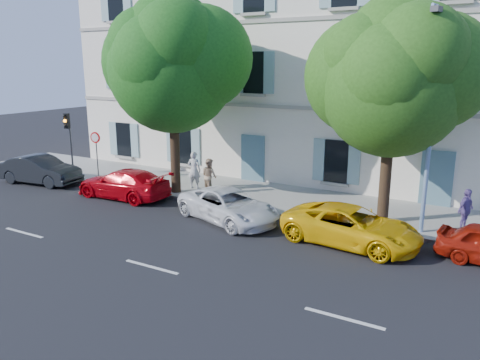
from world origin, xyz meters
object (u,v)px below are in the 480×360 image
Objects in this scene: car_white_coupe at (228,206)px; tree_left at (172,70)px; car_dark_sedan at (40,170)px; car_red_coupe at (124,184)px; road_sign at (96,145)px; traffic_light at (68,131)px; pedestrian_a at (194,170)px; pedestrian_c at (466,210)px; street_lamp at (432,111)px; pedestrian_b at (209,176)px; car_yellow_supercar at (351,226)px; tree_right at (392,86)px.

tree_left is (-4.09, 2.02, 5.13)m from car_white_coupe.
car_red_coupe is at bearing -95.93° from car_dark_sedan.
car_red_coupe is at bearing -25.59° from road_sign.
traffic_light is 7.41m from pedestrian_a.
tree_left reaches higher than traffic_light.
pedestrian_c is (14.06, 2.45, 0.26)m from car_red_coupe.
tree_left is at bearing -84.20° from car_dark_sedan.
street_lamp is (10.96, -0.17, -1.28)m from tree_left.
street_lamp is 10.10m from pedestrian_b.
car_yellow_supercar is 0.59× the size of tree_right.
street_lamp is 4.89× the size of pedestrian_c.
car_dark_sedan is 9.11m from tree_left.
tree_right reaches higher than street_lamp.
traffic_light is 1.84m from road_sign.
car_white_coupe is 4.76m from pedestrian_a.
car_dark_sedan is 2.67× the size of pedestrian_b.
car_yellow_supercar is 2.60× the size of pedestrian_a.
tree_left is 11.03m from street_lamp.
tree_right is 2.36× the size of traffic_light.
car_dark_sedan is at bearing 121.60° from pedestrian_c.
tree_left reaches higher than pedestrian_a.
tree_right reaches higher than car_red_coupe.
street_lamp is at bearing 163.60° from pedestrian_a.
street_lamp is 11.16m from pedestrian_a.
road_sign is 16.21m from street_lamp.
tree_right reaches higher than traffic_light.
car_red_coupe is 14.28m from pedestrian_c.
pedestrian_b is at bearing 115.71° from pedestrian_c.
car_white_coupe is at bearing 133.54° from pedestrian_c.
pedestrian_a is (2.18, 2.53, 0.38)m from car_red_coupe.
road_sign is (1.71, 0.23, -0.64)m from traffic_light.
street_lamp reaches higher than car_red_coupe.
car_yellow_supercar is 15.97m from traffic_light.
car_yellow_supercar is (10.78, -0.47, -0.02)m from car_red_coupe.
road_sign reaches higher than pedestrian_c.
road_sign reaches higher than pedestrian_b.
traffic_light is (0.64, 1.46, 1.86)m from car_dark_sedan.
car_dark_sedan is at bearing -166.92° from tree_left.
tree_left is (7.40, 1.72, 5.03)m from car_dark_sedan.
pedestrian_a reaches higher than pedestrian_c.
street_lamp is at bearing -162.37° from pedestrian_b.
road_sign is at bearing 179.50° from street_lamp.
car_yellow_supercar is at bearing -8.23° from road_sign.
tree_left is 13.21m from pedestrian_c.
street_lamp is at bearing -0.50° from road_sign.
tree_left is at bearing 42.58° from pedestrian_b.
car_red_coupe is 0.58× the size of tree_right.
pedestrian_b is 1.06× the size of pedestrian_c.
car_dark_sedan is 2.45m from traffic_light.
pedestrian_b is (-7.97, 0.12, -4.28)m from tree_right.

